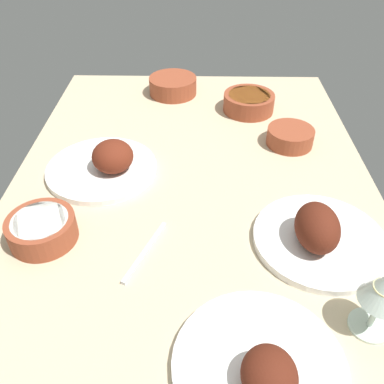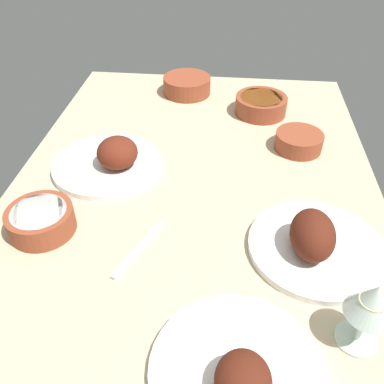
{
  "view_description": "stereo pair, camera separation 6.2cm",
  "coord_description": "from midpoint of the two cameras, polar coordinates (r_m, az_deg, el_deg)",
  "views": [
    {
      "loc": [
        -73.43,
        -1.39,
        66.0
      ],
      "look_at": [
        0.0,
        0.0,
        6.0
      ],
      "focal_mm": 38.17,
      "sensor_mm": 36.0,
      "label": 1
    },
    {
      "loc": [
        -73.05,
        -7.59,
        66.0
      ],
      "look_at": [
        0.0,
        0.0,
        6.0
      ],
      "focal_mm": 38.17,
      "sensor_mm": 36.0,
      "label": 2
    }
  ],
  "objects": [
    {
      "name": "bowl_sauce",
      "position": [
        1.42,
        0.58,
        14.75
      ],
      "size": [
        15.85,
        15.85,
        5.75
      ],
      "color": "brown",
      "rests_on": "dining_table"
    },
    {
      "name": "plate_center_main",
      "position": [
        0.86,
        18.74,
        -6.72
      ],
      "size": [
        27.51,
        27.51,
        10.01
      ],
      "color": "white",
      "rests_on": "dining_table"
    },
    {
      "name": "dining_table",
      "position": [
        0.97,
        1.83,
        -1.87
      ],
      "size": [
        140.0,
        90.0,
        4.0
      ],
      "primitive_type": "cube",
      "color": "#C6B28E",
      "rests_on": "ground"
    },
    {
      "name": "bowl_cream",
      "position": [
        0.91,
        -18.56,
        -3.73
      ],
      "size": [
        14.08,
        14.08,
        5.39
      ],
      "color": "brown",
      "rests_on": "dining_table"
    },
    {
      "name": "wine_glass",
      "position": [
        0.71,
        26.24,
        -13.89
      ],
      "size": [
        7.6,
        7.6,
        14.0
      ],
      "color": "silver",
      "rests_on": "dining_table"
    },
    {
      "name": "bowl_potatoes",
      "position": [
        1.16,
        16.21,
        6.88
      ],
      "size": [
        12.84,
        12.84,
        4.76
      ],
      "color": "brown",
      "rests_on": "dining_table"
    },
    {
      "name": "plate_far_side",
      "position": [
        1.06,
        -9.6,
        4.42
      ],
      "size": [
        27.87,
        27.87,
        9.11
      ],
      "color": "white",
      "rests_on": "dining_table"
    },
    {
      "name": "plate_near_viewer",
      "position": [
        0.68,
        9.37,
        -23.82
      ],
      "size": [
        27.39,
        27.39,
        7.98
      ],
      "color": "white",
      "rests_on": "dining_table"
    },
    {
      "name": "bowl_soup",
      "position": [
        1.32,
        10.97,
        11.91
      ],
      "size": [
        15.83,
        15.83,
        5.56
      ],
      "color": "brown",
      "rests_on": "dining_table"
    },
    {
      "name": "fork_loose",
      "position": [
        0.84,
        -5.34,
        -7.91
      ],
      "size": [
        16.63,
        7.52,
        0.8
      ],
      "primitive_type": "cube",
      "rotation": [
        0.0,
        0.0,
        2.75
      ],
      "color": "silver",
      "rests_on": "dining_table"
    }
  ]
}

